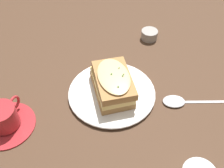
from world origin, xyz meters
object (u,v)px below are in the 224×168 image
Objects in this scene: dinner_plate at (112,92)px; spoon at (177,101)px; sandwich at (113,83)px; condiment_pot at (149,35)px; teacup_with_saucer at (4,119)px.

dinner_plate is 0.19m from spoon.
sandwich is (0.00, 0.00, 0.04)m from dinner_plate.
sandwich is 3.19× the size of condiment_pot.
sandwich is at bearing 56.41° from dinner_plate.
dinner_plate is 0.30m from teacup_with_saucer.
dinner_plate is at bearing 78.98° from spoon.
sandwich is 0.30m from teacup_with_saucer.
dinner_plate is 0.29m from condiment_pot.
teacup_with_saucer is 2.62× the size of condiment_pot.
sandwich is at bearing -14.67° from condiment_pot.
sandwich is at bearing 79.44° from spoon.
teacup_with_saucer is at bearing -57.00° from sandwich.
condiment_pot is (-0.45, 0.32, -0.01)m from teacup_with_saucer.
dinner_plate is 1.37× the size of sandwich.
dinner_plate is 4.39× the size of condiment_pot.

